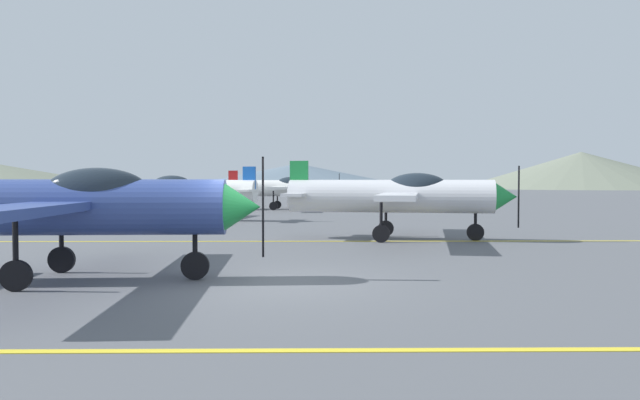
% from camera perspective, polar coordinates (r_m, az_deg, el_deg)
% --- Properties ---
extents(ground_plane, '(400.00, 400.00, 0.00)m').
position_cam_1_polar(ground_plane, '(12.21, -4.84, -7.77)').
color(ground_plane, '#54565B').
extents(apron_line_near, '(80.00, 0.16, 0.01)m').
position_cam_1_polar(apron_line_near, '(7.53, -7.54, -13.83)').
color(apron_line_near, yellow).
rests_on(apron_line_near, ground_plane).
extents(apron_line_far, '(80.00, 0.16, 0.01)m').
position_cam_1_polar(apron_line_far, '(20.37, -3.18, -3.88)').
color(apron_line_far, yellow).
rests_on(apron_line_far, ground_plane).
extents(airplane_near, '(7.90, 9.11, 2.73)m').
position_cam_1_polar(airplane_near, '(13.31, -22.70, -0.45)').
color(airplane_near, '#33478C').
rests_on(airplane_near, ground_plane).
extents(airplane_mid, '(7.98, 9.12, 2.73)m').
position_cam_1_polar(airplane_mid, '(21.10, 7.37, 0.47)').
color(airplane_mid, silver).
rests_on(airplane_mid, ground_plane).
extents(airplane_far, '(7.98, 9.12, 2.73)m').
position_cam_1_polar(airplane_far, '(31.74, -12.69, 0.90)').
color(airplane_far, white).
rests_on(airplane_far, ground_plane).
extents(airplane_back, '(7.92, 9.12, 2.73)m').
position_cam_1_polar(airplane_back, '(42.70, -3.52, 1.17)').
color(airplane_back, white).
rests_on(airplane_back, ground_plane).
extents(hill_centerleft, '(67.58, 67.58, 6.71)m').
position_cam_1_polar(hill_centerleft, '(169.36, -2.13, 2.29)').
color(hill_centerleft, slate).
rests_on(hill_centerleft, ground_plane).
extents(hill_centerright, '(61.06, 61.06, 9.28)m').
position_cam_1_polar(hill_centerright, '(167.96, 23.25, 2.58)').
color(hill_centerright, slate).
rests_on(hill_centerright, ground_plane).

